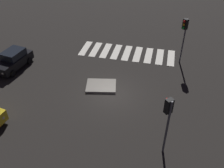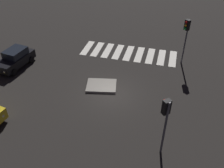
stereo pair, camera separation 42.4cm
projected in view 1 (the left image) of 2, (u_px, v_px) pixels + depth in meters
name	position (u px, v px, depth m)	size (l,w,h in m)	color
ground_plane	(112.00, 94.00, 20.76)	(80.00, 80.00, 0.00)	black
traffic_island	(101.00, 86.00, 21.46)	(2.87, 2.37, 0.18)	gray
car_black	(13.00, 60.00, 23.46)	(2.37, 4.18, 1.74)	black
traffic_light_west	(168.00, 113.00, 14.23)	(0.54, 0.53, 4.21)	#47474C
traffic_light_south	(184.00, 30.00, 22.63)	(0.54, 0.53, 4.55)	#47474C
crosswalk_near	(127.00, 53.00, 26.22)	(9.90, 3.20, 0.02)	silver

